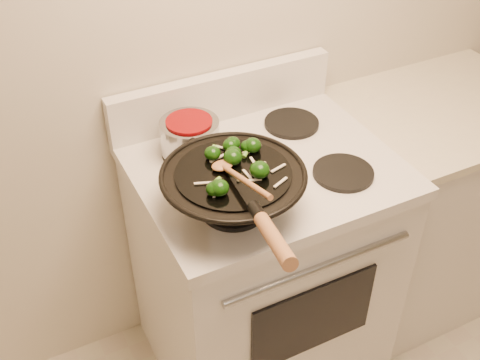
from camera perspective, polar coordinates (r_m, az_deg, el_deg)
name	(u,v)px	position (r m, az deg, el deg)	size (l,w,h in m)	color
stove	(261,267)	(2.12, 2.05, -8.21)	(0.78, 0.67, 1.08)	silver
counter_unit	(425,203)	(2.50, 17.11, -2.10)	(0.76, 0.62, 0.91)	silver
wok	(234,189)	(1.59, -0.59, -0.86)	(0.39, 0.64, 0.24)	black
stirfry	(235,160)	(1.58, -0.49, 1.89)	(0.25, 0.24, 0.05)	black
wooden_spoon	(235,174)	(1.51, -0.49, 0.56)	(0.06, 0.27, 0.08)	#9A633C
saucepan	(190,136)	(1.83, -4.77, 4.19)	(0.18, 0.29, 0.11)	#96989E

